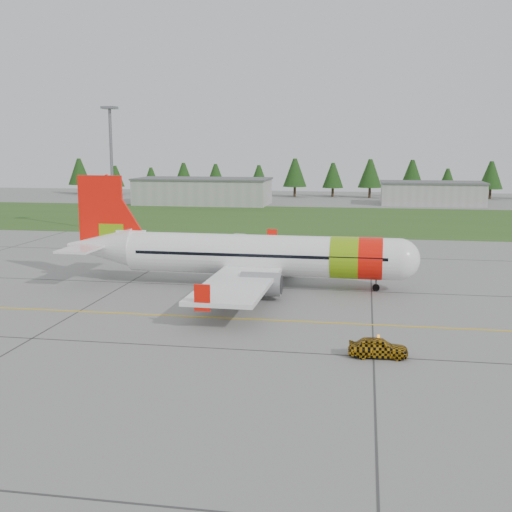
# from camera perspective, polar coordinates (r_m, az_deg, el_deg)

# --- Properties ---
(ground) EXTENTS (320.00, 320.00, 0.00)m
(ground) POSITION_cam_1_polar(r_m,az_deg,el_deg) (45.63, -2.38, -8.27)
(ground) COLOR gray
(ground) RESTS_ON ground
(aircraft) EXTENTS (36.65, 33.63, 11.11)m
(aircraft) POSITION_cam_1_polar(r_m,az_deg,el_deg) (64.90, -0.33, 0.08)
(aircraft) COLOR white
(aircraft) RESTS_ON ground
(follow_me_car) EXTENTS (1.44, 1.68, 4.02)m
(follow_me_car) POSITION_cam_1_polar(r_m,az_deg,el_deg) (44.16, 10.86, -6.34)
(follow_me_car) COLOR #CA8F0B
(follow_me_car) RESTS_ON ground
(service_van) EXTENTS (1.94, 1.89, 4.44)m
(service_van) POSITION_cam_1_polar(r_m,az_deg,el_deg) (93.08, -1.62, 2.42)
(service_van) COLOR silver
(service_van) RESTS_ON ground
(grass_strip) EXTENTS (320.00, 50.00, 0.03)m
(grass_strip) POSITION_cam_1_polar(r_m,az_deg,el_deg) (125.55, 5.46, 3.27)
(grass_strip) COLOR #30561E
(grass_strip) RESTS_ON ground
(taxi_guideline) EXTENTS (120.00, 0.25, 0.02)m
(taxi_guideline) POSITION_cam_1_polar(r_m,az_deg,el_deg) (53.15, -0.57, -5.63)
(taxi_guideline) COLOR gold
(taxi_guideline) RESTS_ON ground
(hangar_west) EXTENTS (32.00, 14.00, 6.00)m
(hangar_west) POSITION_cam_1_polar(r_m,az_deg,el_deg) (157.76, -4.73, 5.69)
(hangar_west) COLOR #A8A8A3
(hangar_west) RESTS_ON ground
(hangar_east) EXTENTS (24.00, 12.00, 5.20)m
(hangar_east) POSITION_cam_1_polar(r_m,az_deg,el_deg) (161.61, 15.36, 5.33)
(hangar_east) COLOR #A8A8A3
(hangar_east) RESTS_ON ground
(floodlight_mast) EXTENTS (0.50, 0.50, 20.00)m
(floodlight_mast) POSITION_cam_1_polar(r_m,az_deg,el_deg) (108.60, -12.69, 7.36)
(floodlight_mast) COLOR slate
(floodlight_mast) RESTS_ON ground
(treeline) EXTENTS (160.00, 8.00, 10.00)m
(treeline) POSITION_cam_1_polar(r_m,az_deg,el_deg) (180.88, 6.82, 6.81)
(treeline) COLOR #1C3F14
(treeline) RESTS_ON ground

